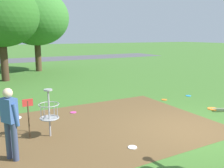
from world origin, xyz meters
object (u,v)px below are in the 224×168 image
disc_golf_basket (47,111)px  tree_mid_left (0,15)px  frisbee_by_tee (188,96)px  tree_near_left (36,18)px  frisbee_far_left (132,147)px  frisbee_near_basket (164,100)px  frisbee_mid_grass (73,112)px  player_throwing (10,120)px

disc_golf_basket → tree_mid_left: size_ratio=0.23×
frisbee_by_tee → tree_near_left: tree_near_left is taller
frisbee_far_left → frisbee_near_basket: bearing=40.1°
frisbee_mid_grass → frisbee_near_basket: bearing=-3.0°
tree_near_left → disc_golf_basket: bearing=-101.6°
frisbee_near_basket → tree_mid_left: 11.11m
player_throwing → frisbee_mid_grass: player_throwing is taller
frisbee_by_tee → frisbee_mid_grass: 5.76m
tree_mid_left → frisbee_by_tee: bearing=-49.9°
tree_near_left → tree_mid_left: 4.56m
player_throwing → frisbee_by_tee: player_throwing is taller
frisbee_far_left → tree_near_left: (1.08, 15.42, 4.23)m
frisbee_mid_grass → frisbee_far_left: same height
frisbee_far_left → tree_mid_left: tree_mid_left is taller
frisbee_near_basket → tree_near_left: bearing=103.2°
disc_golf_basket → player_throwing: (-1.06, -0.93, 0.21)m
frisbee_near_basket → frisbee_mid_grass: 4.25m
frisbee_near_basket → player_throwing: bearing=-160.0°
frisbee_far_left → tree_mid_left: bearing=98.6°
disc_golf_basket → frisbee_far_left: bearing=-46.1°
tree_mid_left → frisbee_far_left: bearing=-81.4°
player_throwing → frisbee_by_tee: 8.63m
frisbee_mid_grass → tree_mid_left: 9.44m
frisbee_mid_grass → player_throwing: bearing=-132.7°
tree_mid_left → disc_golf_basket: bearing=-89.5°
disc_golf_basket → frisbee_near_basket: bearing=15.1°
disc_golf_basket → frisbee_by_tee: disc_golf_basket is taller
frisbee_near_basket → disc_golf_basket: bearing=-164.9°
frisbee_by_tee → tree_near_left: 13.54m
frisbee_mid_grass → frisbee_far_left: size_ratio=1.00×
disc_golf_basket → player_throwing: 1.43m
frisbee_mid_grass → tree_mid_left: size_ratio=0.04×
player_throwing → frisbee_by_tee: bearing=16.7°
frisbee_by_tee → frisbee_far_left: same height
frisbee_by_tee → frisbee_far_left: (-5.44, -3.32, 0.00)m
frisbee_by_tee → tree_near_left: (-4.35, 12.11, 4.23)m
player_throwing → tree_near_left: (3.87, 14.56, 3.27)m
disc_golf_basket → frisbee_far_left: 2.59m
disc_golf_basket → tree_near_left: size_ratio=0.22×
disc_golf_basket → frisbee_by_tee: bearing=12.1°
tree_near_left → tree_mid_left: size_ratio=1.06×
disc_golf_basket → frisbee_far_left: disc_golf_basket is taller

